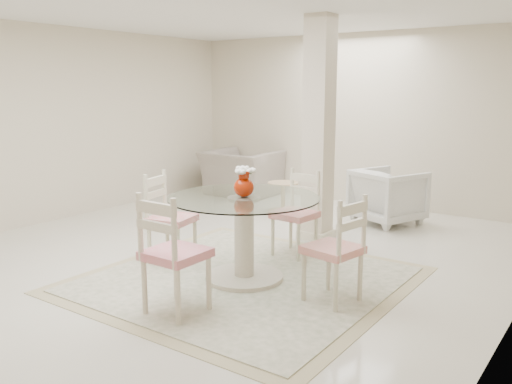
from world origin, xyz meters
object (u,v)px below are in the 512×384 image
Objects in this scene: dining_chair_south at (169,246)px; side_table at (283,199)px; column at (319,130)px; dining_chair_north at (298,207)px; red_vase at (244,182)px; recliner_taupe at (241,173)px; dining_chair_east at (339,242)px; dining_chair_west at (166,211)px; armchair_white at (388,196)px; dining_table at (244,238)px.

dining_chair_south is 2.42× the size of side_table.
column is 1.10m from dining_chair_north.
dining_chair_south reaches higher than red_vase.
red_vase is 3.00m from side_table.
red_vase reaches higher than dining_chair_north.
side_table is at bearing 149.92° from recliner_taupe.
dining_chair_east is at bearing -56.12° from column.
dining_chair_north is at bearing 136.63° from recliner_taupe.
dining_chair_south is at bearing -34.52° from dining_chair_east.
dining_chair_south is at bearing -71.43° from side_table.
red_vase is 1.10m from dining_chair_east.
recliner_taupe is at bearing 12.30° from dining_chair_west.
column is 2.36× the size of dining_chair_south.
dining_chair_west is at bearing -178.89° from red_vase.
column is 1.78m from side_table.
dining_chair_west reaches higher than recliner_taupe.
dining_chair_north is 0.88× the size of recliner_taupe.
dining_chair_west is at bearing -130.55° from dining_chair_north.
dining_chair_west is 1.29× the size of armchair_white.
armchair_white is (1.28, 3.02, -0.19)m from dining_chair_west.
dining_chair_east is 1.44m from dining_chair_south.
recliner_taupe is at bearing 141.04° from dining_chair_north.
dining_chair_north is (0.17, -0.74, -0.80)m from column.
dining_chair_south is (1.02, -1.00, 0.04)m from dining_chair_west.
dining_table is 1.03m from dining_chair_west.
red_vase is at bearing -100.95° from dining_chair_west.
dining_chair_north is 3.50m from recliner_taupe.
dining_table is (0.17, -1.76, -0.92)m from column.
dining_chair_north is (-0.00, 1.02, 0.13)m from dining_table.
dining_chair_south reaches higher than dining_chair_east.
dining_chair_east reaches higher than dining_chair_north.
red_vase is 0.26× the size of dining_chair_south.
column is 1.80m from red_vase.
dining_chair_south reaches higher than dining_chair_west.
dining_chair_south reaches higher than armchair_white.
dining_chair_west reaches higher than dining_chair_north.
recliner_taupe is at bearing -59.77° from dining_chair_south.
side_table is at bearing 114.91° from dining_table.
column is at bearing -86.42° from dining_chair_south.
dining_chair_south is at bearing -146.52° from dining_chair_west.
dining_table is at bearing -84.59° from column.
armchair_white reaches higher than side_table.
red_vase is 0.62× the size of side_table.
red_vase is at bearing -84.56° from column.
column is 2.89m from dining_chair_south.
red_vase is 3.07m from armchair_white.
recliner_taupe is (-2.57, 3.39, -0.59)m from red_vase.
recliner_taupe is at bearing 150.46° from side_table.
red_vase is (0.17, -1.76, -0.37)m from column.
dining_chair_north is 2.00m from armchair_white.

